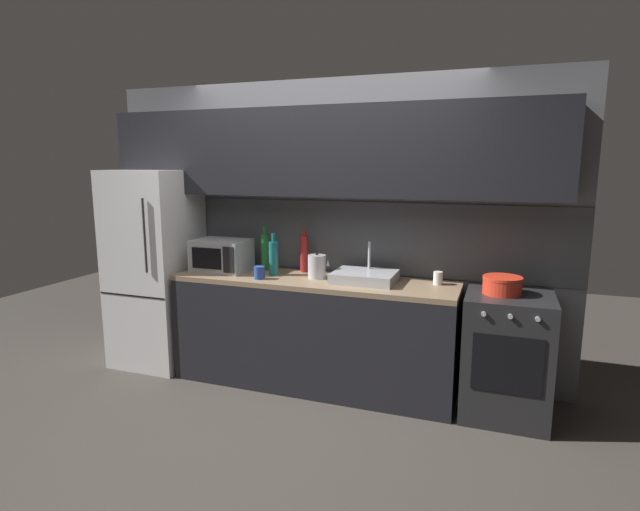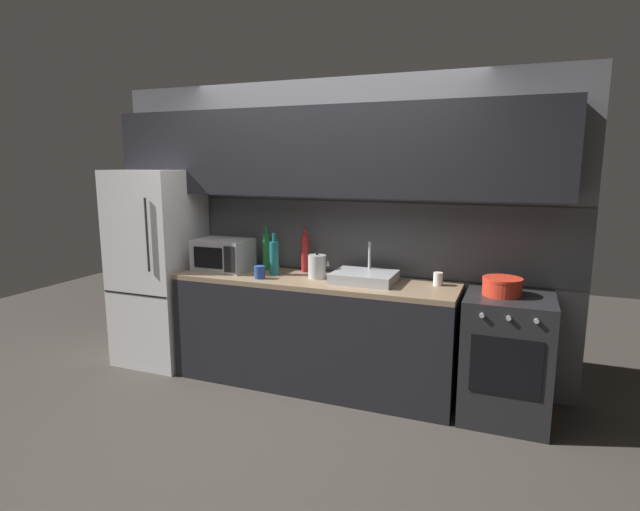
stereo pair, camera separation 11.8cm
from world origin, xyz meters
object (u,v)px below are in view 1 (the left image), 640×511
Objects in this scene: wine_bottle_green at (265,251)px; mug_blue at (259,273)px; kettle at (317,267)px; cooking_pot at (502,285)px; wine_bottle_red at (304,253)px; oven_range at (506,355)px; wine_bottle_teal at (274,258)px; refrigerator at (156,268)px; mug_white at (438,278)px; microwave at (222,255)px.

wine_bottle_green reaches higher than mug_blue.
kettle reaches higher than cooking_pot.
wine_bottle_green reaches higher than wine_bottle_red.
wine_bottle_teal is (-1.84, 0.02, 0.59)m from oven_range.
oven_range is at bearing -0.02° from refrigerator.
kettle is 0.78× the size of cooking_pot.
refrigerator is 17.66× the size of mug_white.
mug_white is (-0.52, 0.14, 0.50)m from oven_range.
wine_bottle_red is at bearing 46.91° from wine_bottle_teal.
microwave is 2.28m from cooking_pot.
mug_blue is 1.84m from cooking_pot.
wine_bottle_teal is at bearing 179.50° from oven_range.
wine_bottle_teal reaches higher than microwave.
wine_bottle_red is (-0.19, 0.19, 0.07)m from kettle.
microwave is 1.32× the size of wine_bottle_teal.
refrigerator is at bearing -176.89° from mug_white.
wine_bottle_green is (-2.00, 0.18, 0.61)m from oven_range.
kettle is 0.56m from wine_bottle_green.
wine_bottle_green reaches higher than mug_white.
wine_bottle_green is at bearing 10.14° from refrigerator.
kettle is 0.28m from wine_bottle_red.
mug_white is at bearing -4.19° from wine_bottle_red.
kettle is 1.41m from cooking_pot.
wine_bottle_green is 0.37m from mug_blue.
refrigerator is at bearing 179.98° from oven_range.
wine_bottle_teal is at bearing -0.40° from microwave.
oven_range is at bearing -0.48° from microwave.
wine_bottle_green is (-0.16, 0.17, 0.02)m from wine_bottle_teal.
mug_blue is at bearing -105.09° from wine_bottle_teal.
mug_blue is (-1.37, -0.29, 0.00)m from mug_white.
refrigerator is 4.59× the size of wine_bottle_green.
microwave reaches higher than mug_blue.
oven_range is 2.41m from microwave.
refrigerator reaches higher than wine_bottle_red.
cooking_pot is at bearing -0.46° from microwave.
kettle is at bearing -45.66° from wine_bottle_red.
wine_bottle_red is 3.83× the size of mug_white.
kettle reaches higher than mug_white.
microwave reaches higher than oven_range.
oven_range is 1.94m from wine_bottle_teal.
mug_white is at bearing 12.09° from mug_blue.
wine_bottle_green reaches higher than wine_bottle_teal.
oven_range is 1.96m from mug_blue.
wine_bottle_teal is at bearing -133.09° from wine_bottle_red.
refrigerator is 1.05m from wine_bottle_green.
wine_bottle_teal is 0.23m from wine_bottle_green.
kettle is 0.46m from mug_blue.
microwave reaches higher than mug_white.
refrigerator is 3.05m from oven_range.
wine_bottle_green is at bearing 174.80° from oven_range.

